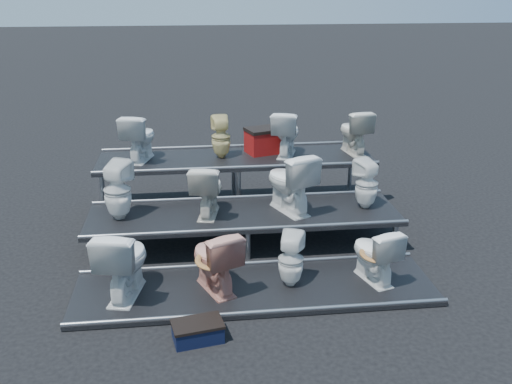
{
  "coord_description": "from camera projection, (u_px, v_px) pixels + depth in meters",
  "views": [
    {
      "loc": [
        -0.68,
        -7.13,
        3.44
      ],
      "look_at": [
        0.18,
        0.1,
        0.72
      ],
      "focal_mm": 40.0,
      "sensor_mm": 36.0,
      "label": 1
    }
  ],
  "objects": [
    {
      "name": "tier_back",
      "position": [
        236.0,
        183.0,
        8.97
      ],
      "size": [
        4.2,
        1.2,
        0.86
      ],
      "primitive_type": "cube",
      "color": "black",
      "rests_on": "ground"
    },
    {
      "name": "red_crate",
      "position": [
        263.0,
        142.0,
        8.96
      ],
      "size": [
        0.58,
        0.52,
        0.35
      ],
      "primitive_type": "cube",
      "rotation": [
        0.0,
        0.0,
        0.31
      ],
      "color": "maroon",
      "rests_on": "tier_back"
    },
    {
      "name": "toilet_1",
      "position": [
        215.0,
        259.0,
        6.49
      ],
      "size": [
        0.69,
        0.86,
        0.77
      ],
      "primitive_type": "imported",
      "rotation": [
        0.0,
        0.0,
        3.54
      ],
      "color": "tan",
      "rests_on": "tier_front"
    },
    {
      "name": "toilet_8",
      "position": [
        139.0,
        137.0,
        8.53
      ],
      "size": [
        0.58,
        0.79,
        0.72
      ],
      "primitive_type": "imported",
      "rotation": [
        0.0,
        0.0,
        2.86
      ],
      "color": "white",
      "rests_on": "tier_back"
    },
    {
      "name": "toilet_2",
      "position": [
        291.0,
        259.0,
        6.61
      ],
      "size": [
        0.39,
        0.39,
        0.66
      ],
      "primitive_type": "imported",
      "rotation": [
        0.0,
        0.0,
        2.76
      ],
      "color": "white",
      "rests_on": "tier_front"
    },
    {
      "name": "toilet_3",
      "position": [
        374.0,
        253.0,
        6.71
      ],
      "size": [
        0.57,
        0.77,
        0.7
      ],
      "primitive_type": "imported",
      "rotation": [
        0.0,
        0.0,
        3.44
      ],
      "color": "white",
      "rests_on": "tier_front"
    },
    {
      "name": "toilet_10",
      "position": [
        286.0,
        133.0,
        8.78
      ],
      "size": [
        0.59,
        0.78,
        0.71
      ],
      "primitive_type": "imported",
      "rotation": [
        0.0,
        0.0,
        2.82
      ],
      "color": "white",
      "rests_on": "tier_back"
    },
    {
      "name": "toilet_7",
      "position": [
        367.0,
        184.0,
        7.81
      ],
      "size": [
        0.41,
        0.41,
        0.69
      ],
      "primitive_type": "imported",
      "rotation": [
        0.0,
        0.0,
        3.55
      ],
      "color": "white",
      "rests_on": "tier_mid"
    },
    {
      "name": "toilet_0",
      "position": [
        124.0,
        261.0,
        6.37
      ],
      "size": [
        0.64,
        0.91,
        0.84
      ],
      "primitive_type": "imported",
      "rotation": [
        0.0,
        0.0,
        2.93
      ],
      "color": "white",
      "rests_on": "tier_front"
    },
    {
      "name": "toilet_9",
      "position": [
        221.0,
        137.0,
        8.68
      ],
      "size": [
        0.32,
        0.32,
        0.65
      ],
      "primitive_type": "imported",
      "rotation": [
        0.0,
        0.0,
        3.23
      ],
      "color": "#DBCA85",
      "rests_on": "tier_back"
    },
    {
      "name": "ground",
      "position": [
        244.0,
        243.0,
        7.91
      ],
      "size": [
        80.0,
        80.0,
        0.0
      ],
      "primitive_type": "plane",
      "color": "black",
      "rests_on": "ground"
    },
    {
      "name": "tier_front",
      "position": [
        255.0,
        289.0,
        6.69
      ],
      "size": [
        4.2,
        1.2,
        0.06
      ],
      "primitive_type": "cube",
      "color": "black",
      "rests_on": "ground"
    },
    {
      "name": "toilet_5",
      "position": [
        207.0,
        189.0,
        7.57
      ],
      "size": [
        0.52,
        0.76,
        0.72
      ],
      "primitive_type": "imported",
      "rotation": [
        0.0,
        0.0,
        2.95
      ],
      "color": "beige",
      "rests_on": "tier_mid"
    },
    {
      "name": "toilet_4",
      "position": [
        118.0,
        190.0,
        7.43
      ],
      "size": [
        0.47,
        0.48,
        0.79
      ],
      "primitive_type": "imported",
      "rotation": [
        0.0,
        0.0,
        2.71
      ],
      "color": "white",
      "rests_on": "tier_mid"
    },
    {
      "name": "toilet_11",
      "position": [
        354.0,
        131.0,
        8.9
      ],
      "size": [
        0.48,
        0.73,
        0.7
      ],
      "primitive_type": "imported",
      "rotation": [
        0.0,
        0.0,
        3.29
      ],
      "color": "beige",
      "rests_on": "tier_back"
    },
    {
      "name": "tier_mid",
      "position": [
        244.0,
        228.0,
        7.83
      ],
      "size": [
        4.2,
        1.2,
        0.46
      ],
      "primitive_type": "cube",
      "color": "black",
      "rests_on": "ground"
    },
    {
      "name": "step_stool",
      "position": [
        198.0,
        332.0,
        5.76
      ],
      "size": [
        0.54,
        0.38,
        0.18
      ],
      "primitive_type": "cube",
      "rotation": [
        0.0,
        0.0,
        0.19
      ],
      "color": "black",
      "rests_on": "ground"
    },
    {
      "name": "toilet_6",
      "position": [
        289.0,
        182.0,
        7.67
      ],
      "size": [
        0.75,
        0.94,
        0.84
      ],
      "primitive_type": "imported",
      "rotation": [
        0.0,
        0.0,
        3.54
      ],
      "color": "white",
      "rests_on": "tier_mid"
    }
  ]
}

